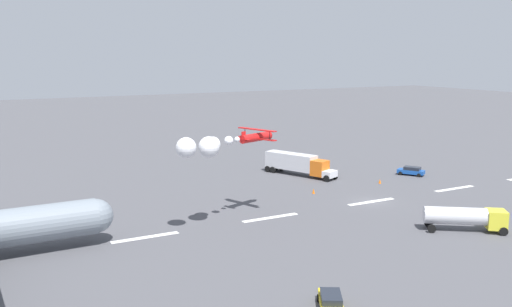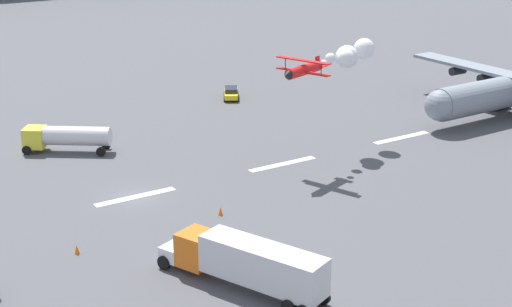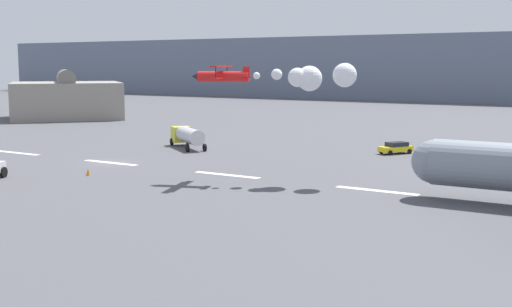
{
  "view_description": "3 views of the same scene",
  "coord_description": "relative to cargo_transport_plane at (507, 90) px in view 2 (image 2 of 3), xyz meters",
  "views": [
    {
      "loc": [
        52.12,
        61.19,
        20.96
      ],
      "look_at": [
        17.73,
        -2.03,
        8.21
      ],
      "focal_mm": 39.78,
      "sensor_mm": 36.0,
      "label": 1
    },
    {
      "loc": [
        -26.46,
        -62.2,
        27.37
      ],
      "look_at": [
        12.86,
        -0.82,
        2.13
      ],
      "focal_mm": 54.04,
      "sensor_mm": 36.0,
      "label": 2
    },
    {
      "loc": [
        56.13,
        -57.3,
        11.5
      ],
      "look_at": [
        20.29,
        0.0,
        2.53
      ],
      "focal_mm": 47.07,
      "sensor_mm": 36.0,
      "label": 3
    }
  ],
  "objects": [
    {
      "name": "traffic_cone_near",
      "position": [
        -59.25,
        -8.04,
        -2.98
      ],
      "size": [
        0.44,
        0.44,
        0.75
      ],
      "primitive_type": "cone",
      "color": "orange",
      "rests_on": "ground"
    },
    {
      "name": "cargo_transport_plane",
      "position": [
        0.0,
        0.0,
        0.0
      ],
      "size": [
        27.56,
        32.18,
        11.17
      ],
      "color": "gray",
      "rests_on": "ground"
    },
    {
      "name": "runway_stripe_4",
      "position": [
        -33.77,
        0.38,
        -3.35
      ],
      "size": [
        8.0,
        0.9,
        0.01
      ],
      "primitive_type": "cube",
      "color": "white",
      "rests_on": "ground"
    },
    {
      "name": "airport_staff_sedan",
      "position": [
        -24.73,
        25.98,
        -2.55
      ],
      "size": [
        3.83,
        4.77,
        1.52
      ],
      "color": "yellow",
      "rests_on": "ground"
    },
    {
      "name": "runway_stripe_5",
      "position": [
        -17.07,
        0.38,
        -3.35
      ],
      "size": [
        8.0,
        0.9,
        0.01
      ],
      "primitive_type": "cube",
      "color": "white",
      "rests_on": "ground"
    },
    {
      "name": "stunt_biplane_red",
      "position": [
        -25.49,
        1.07,
        6.96
      ],
      "size": [
        15.69,
        8.43,
        2.75
      ],
      "color": "red"
    },
    {
      "name": "semi_truck_orange",
      "position": [
        -50.92,
        -19.91,
        -1.24
      ],
      "size": [
        7.69,
        13.63,
        3.7
      ],
      "color": "silver",
      "rests_on": "ground"
    },
    {
      "name": "runway_stripe_3",
      "position": [
        -50.46,
        0.38,
        -3.35
      ],
      "size": [
        8.0,
        0.9,
        0.01
      ],
      "primitive_type": "cube",
      "color": "white",
      "rests_on": "ground"
    },
    {
      "name": "ground_plane",
      "position": [
        -50.46,
        0.38,
        -3.36
      ],
      "size": [
        440.0,
        440.0,
        0.0
      ],
      "primitive_type": "plane",
      "color": "#4C4C51",
      "rests_on": "ground"
    },
    {
      "name": "fuel_tanker_truck",
      "position": [
        -51.39,
        16.36,
        -1.61
      ],
      "size": [
        9.03,
        7.57,
        2.9
      ],
      "color": "yellow",
      "rests_on": "ground"
    },
    {
      "name": "traffic_cone_far",
      "position": [
        -45.9,
        -7.59,
        -2.98
      ],
      "size": [
        0.44,
        0.44,
        0.75
      ],
      "primitive_type": "cone",
      "color": "orange",
      "rests_on": "ground"
    }
  ]
}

